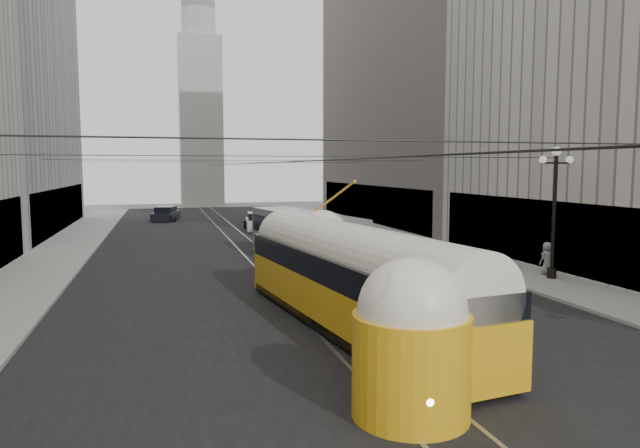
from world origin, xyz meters
TOP-DOWN VIEW (x-y plane):
  - road at (0.00, 32.50)m, footprint 20.00×85.00m
  - sidewalk_left at (-12.00, 36.00)m, footprint 4.00×72.00m
  - sidewalk_right at (12.00, 36.00)m, footprint 4.00×72.00m
  - rail_left at (-0.75, 32.50)m, footprint 0.12×85.00m
  - rail_right at (0.75, 32.50)m, footprint 0.12×85.00m
  - building_right_far at (20.00, 48.00)m, footprint 12.60×32.60m
  - distant_tower at (0.00, 80.00)m, footprint 6.00×6.00m
  - lamppost_right_mid at (12.60, 18.00)m, footprint 1.86×0.44m
  - catenary at (0.12, 31.49)m, footprint 25.00×72.00m
  - streetcar at (0.50, 12.77)m, footprint 4.49×16.48m
  - city_bus at (2.31, 26.75)m, footprint 4.43×11.76m
  - sedan_white_far at (2.49, 44.48)m, footprint 2.56×5.15m
  - sedan_dark_far at (-5.34, 56.00)m, footprint 3.10×5.08m
  - pedestrian_sidewalk_right at (12.96, 18.85)m, footprint 0.87×0.61m

SIDE VIEW (x-z plane):
  - road at x=0.00m, z-range -0.01..0.01m
  - rail_left at x=-0.75m, z-range -0.02..0.02m
  - rail_right at x=0.75m, z-range -0.02..0.02m
  - sidewalk_left at x=-12.00m, z-range 0.00..0.15m
  - sidewalk_right at x=12.00m, z-range 0.00..0.15m
  - sedan_dark_far at x=-5.34m, z-range -0.07..1.43m
  - sedan_white_far at x=2.49m, z-range -0.07..1.49m
  - pedestrian_sidewalk_right at x=12.96m, z-range 0.15..1.80m
  - city_bus at x=2.31m, z-range 0.14..3.04m
  - streetcar at x=0.50m, z-range -0.04..3.60m
  - lamppost_right_mid at x=12.60m, z-range 0.56..6.93m
  - catenary at x=0.12m, z-range 5.77..6.00m
  - distant_tower at x=0.00m, z-range -0.71..30.65m
  - building_right_far at x=20.00m, z-range 0.01..32.61m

